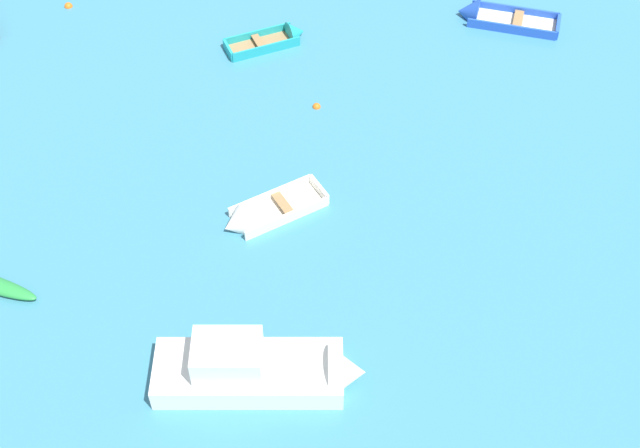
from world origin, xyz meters
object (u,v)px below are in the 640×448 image
rowboat_blue_midfield_left (485,16)px  motor_launch_white_near_right (264,369)px  rowboat_turquoise_far_left (280,38)px  rowboat_white_foreground_center (254,218)px  mooring_buoy_central (317,107)px  mooring_buoy_outer_edge (69,7)px

rowboat_blue_midfield_left → motor_launch_white_near_right: bearing=-128.9°
rowboat_turquoise_far_left → motor_launch_white_near_right: bearing=-102.8°
rowboat_white_foreground_center → motor_launch_white_near_right: bearing=-97.2°
motor_launch_white_near_right → rowboat_turquoise_far_left: size_ratio=1.80×
rowboat_white_foreground_center → rowboat_blue_midfield_left: bearing=38.3°
rowboat_blue_midfield_left → mooring_buoy_central: size_ratio=14.07×
motor_launch_white_near_right → mooring_buoy_central: bearing=70.2°
motor_launch_white_near_right → rowboat_blue_midfield_left: size_ratio=1.43×
rowboat_turquoise_far_left → rowboat_white_foreground_center: rowboat_white_foreground_center is taller
mooring_buoy_outer_edge → rowboat_white_foreground_center: bearing=-68.0°
rowboat_white_foreground_center → mooring_buoy_central: bearing=57.5°
mooring_buoy_outer_edge → mooring_buoy_central: 11.89m
motor_launch_white_near_right → mooring_buoy_central: 11.39m
rowboat_white_foreground_center → mooring_buoy_outer_edge: (-5.36, 13.24, -0.18)m
motor_launch_white_near_right → mooring_buoy_central: (3.86, 10.70, -0.56)m
motor_launch_white_near_right → rowboat_white_foreground_center: 5.84m
motor_launch_white_near_right → rowboat_white_foreground_center: (0.73, 5.78, -0.38)m
rowboat_turquoise_far_left → mooring_buoy_outer_edge: rowboat_turquoise_far_left is taller
motor_launch_white_near_right → mooring_buoy_outer_edge: bearing=103.7°
mooring_buoy_outer_edge → mooring_buoy_central: (8.50, -8.32, 0.00)m
motor_launch_white_near_right → rowboat_blue_midfield_left: (11.61, 14.38, -0.39)m
rowboat_turquoise_far_left → mooring_buoy_outer_edge: bearing=152.1°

